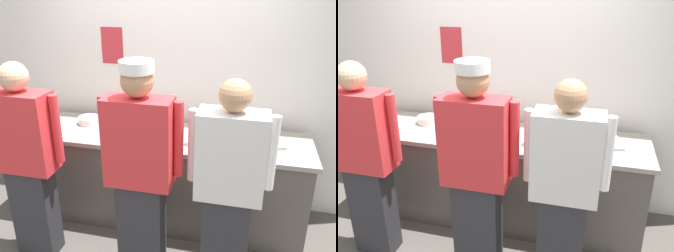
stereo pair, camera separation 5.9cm
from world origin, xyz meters
The scene contains 15 objects.
ground_plane centered at (0.00, 0.00, 0.00)m, with size 9.00×9.00×0.00m, color #514C47.
wall_back centered at (0.00, 0.86, 1.41)m, with size 4.41×0.11×2.82m.
prep_counter centered at (0.00, 0.38, 0.45)m, with size 2.81×0.71×0.90m.
chef_near_left centered at (-0.88, -0.35, 0.90)m, with size 0.62×0.24×1.69m.
chef_center centered at (0.08, -0.37, 0.94)m, with size 0.63×0.24×1.75m.
chef_far_right centered at (0.72, -0.35, 0.88)m, with size 0.61×0.24×1.66m.
plate_stack_front centered at (-0.73, 0.48, 0.94)m, with size 0.21×0.21×0.07m.
mixing_bowl_steel centered at (-0.01, 0.41, 0.97)m, with size 0.39×0.39×0.14m, color #B7BABF.
sheet_tray centered at (0.90, 0.39, 0.92)m, with size 0.48×0.28×0.02m, color #B7BABF.
squeeze_bottle_primary centered at (-1.22, 0.27, 0.99)m, with size 0.06×0.06×0.19m.
squeeze_bottle_secondary centered at (0.53, 0.52, 1.00)m, with size 0.06×0.06×0.19m.
ramekin_yellow_sauce centered at (-0.53, 0.48, 0.93)m, with size 0.08×0.08×0.04m.
ramekin_orange_sauce centered at (-1.05, 0.36, 0.92)m, with size 0.10×0.10×0.04m.
ramekin_green_sauce centered at (0.34, 0.22, 0.93)m, with size 0.09×0.09×0.04m.
chefs_knife centered at (0.49, 0.33, 0.91)m, with size 0.27×0.03×0.02m.
Camera 2 is at (0.86, -2.51, 2.21)m, focal length 37.48 mm.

